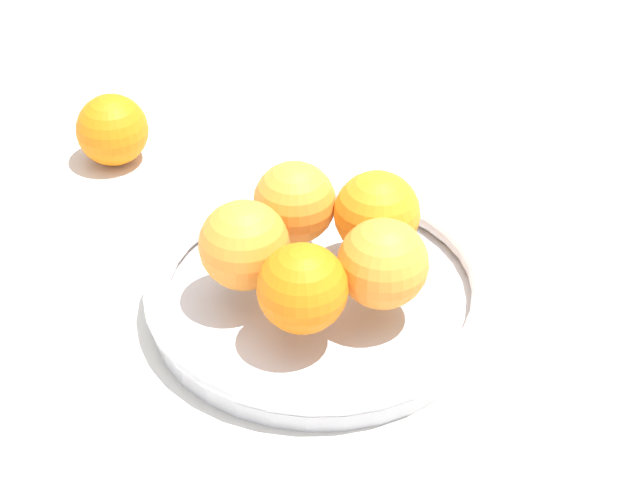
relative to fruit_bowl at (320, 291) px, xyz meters
The scene contains 4 objects.
ground_plane 0.02m from the fruit_bowl, ahead, with size 4.00×4.00×0.00m, color beige.
fruit_bowl is the anchor object (origin of this frame).
orange_pile 0.05m from the fruit_bowl, behind, with size 0.17×0.17×0.07m.
stray_orange 0.28m from the fruit_bowl, 34.67° to the left, with size 0.07×0.07×0.07m, color orange.
Camera 1 is at (-0.62, 0.08, 0.54)m, focal length 60.00 mm.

